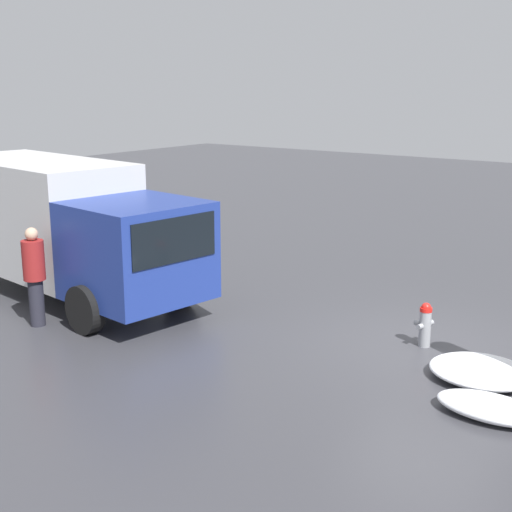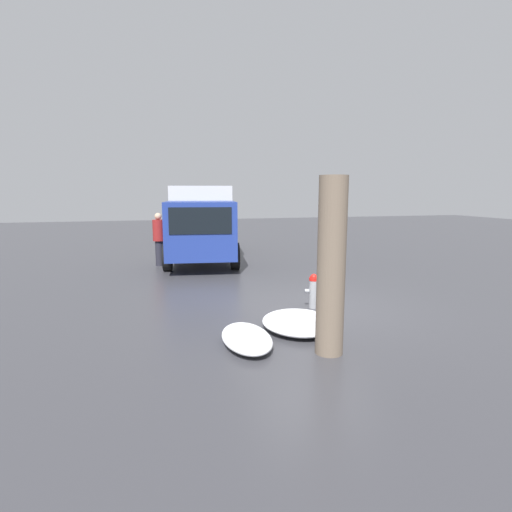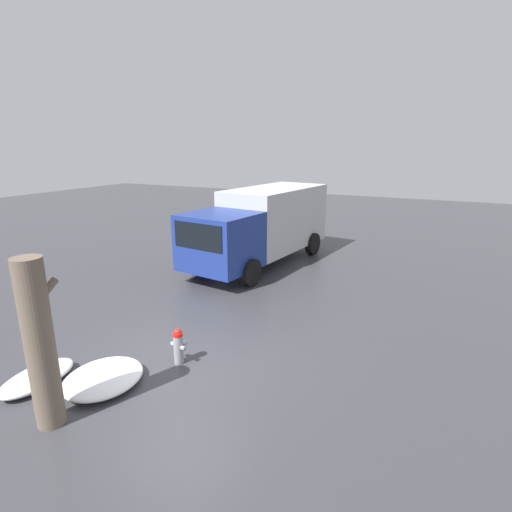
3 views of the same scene
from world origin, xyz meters
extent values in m
plane|color=#38383D|center=(0.00, 0.00, 0.00)|extent=(60.00, 60.00, 0.00)
cylinder|color=gray|center=(0.00, 0.00, 0.31)|extent=(0.20, 0.20, 0.63)
cylinder|color=red|center=(0.00, 0.00, 0.66)|extent=(0.21, 0.21, 0.07)
sphere|color=red|center=(0.00, 0.00, 0.69)|extent=(0.17, 0.17, 0.17)
cylinder|color=gray|center=(0.15, -0.03, 0.39)|extent=(0.12, 0.13, 0.11)
cylinder|color=gray|center=(0.03, 0.15, 0.39)|extent=(0.11, 0.12, 0.09)
cylinder|color=gray|center=(-0.03, -0.15, 0.39)|extent=(0.11, 0.12, 0.09)
cube|color=navy|center=(4.95, 1.89, 1.36)|extent=(2.47, 2.49, 1.83)
cube|color=black|center=(3.85, 2.04, 1.73)|extent=(0.27, 1.86, 0.81)
cube|color=#BCBCBC|center=(8.42, 1.44, 1.62)|extent=(5.06, 2.83, 2.35)
cylinder|color=black|center=(4.91, 0.78, 0.45)|extent=(0.93, 0.39, 0.90)
cylinder|color=black|center=(5.20, 2.98, 0.45)|extent=(0.93, 0.39, 0.90)
cylinder|color=black|center=(9.46, 0.18, 0.45)|extent=(0.93, 0.39, 0.90)
cylinder|color=#23232D|center=(6.26, 3.22, 0.44)|extent=(0.28, 0.28, 0.88)
cylinder|color=maroon|center=(6.26, 3.22, 1.25)|extent=(0.41, 0.41, 0.74)
sphere|color=tan|center=(6.26, 3.22, 1.74)|extent=(0.24, 0.24, 0.24)
ellipsoid|color=white|center=(-1.26, 0.83, 0.14)|extent=(1.56, 1.38, 0.28)
ellipsoid|color=white|center=(-1.80, 1.98, 0.13)|extent=(1.50, 0.82, 0.26)
camera|label=1|loc=(-4.45, 11.02, 4.41)|focal=50.00mm
camera|label=2|loc=(-8.09, 3.47, 2.58)|focal=28.00mm
camera|label=3|loc=(-6.01, -4.70, 4.43)|focal=28.00mm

